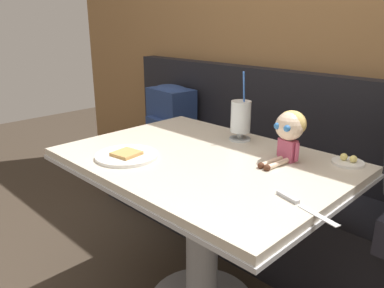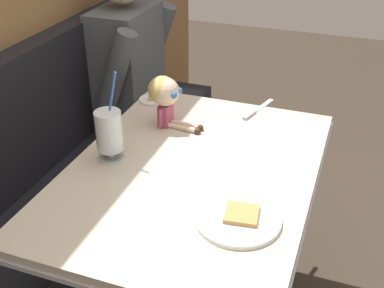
% 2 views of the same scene
% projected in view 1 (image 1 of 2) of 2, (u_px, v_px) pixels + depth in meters
% --- Properties ---
extents(wood_panel_wall, '(4.40, 0.08, 2.40)m').
position_uv_depth(wood_panel_wall, '(320.00, 32.00, 1.97)').
color(wood_panel_wall, olive).
rests_on(wood_panel_wall, ground).
extents(booth_bench, '(2.60, 0.48, 1.00)m').
position_uv_depth(booth_bench, '(282.00, 200.00, 2.08)').
color(booth_bench, black).
rests_on(booth_bench, ground).
extents(diner_table, '(1.11, 0.81, 0.74)m').
position_uv_depth(diner_table, '(203.00, 201.00, 1.59)').
color(diner_table, beige).
rests_on(diner_table, ground).
extents(toast_plate, '(0.25, 0.25, 0.03)m').
position_uv_depth(toast_plate, '(127.00, 155.00, 1.52)').
color(toast_plate, white).
rests_on(toast_plate, diner_table).
extents(milkshake_glass, '(0.10, 0.10, 0.31)m').
position_uv_depth(milkshake_glass, '(241.00, 118.00, 1.71)').
color(milkshake_glass, silver).
rests_on(milkshake_glass, diner_table).
extents(butter_saucer, '(0.12, 0.12, 0.04)m').
position_uv_depth(butter_saucer, '(348.00, 161.00, 1.45)').
color(butter_saucer, white).
rests_on(butter_saucer, diner_table).
extents(butter_knife, '(0.23, 0.08, 0.01)m').
position_uv_depth(butter_knife, '(296.00, 202.00, 1.14)').
color(butter_knife, silver).
rests_on(butter_knife, diner_table).
extents(seated_doll, '(0.12, 0.22, 0.20)m').
position_uv_depth(seated_doll, '(290.00, 129.00, 1.45)').
color(seated_doll, '#B74C6B').
rests_on(seated_doll, diner_table).
extents(backpack, '(0.32, 0.27, 0.41)m').
position_uv_depth(backpack, '(170.00, 114.00, 2.54)').
color(backpack, navy).
rests_on(backpack, booth_bench).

